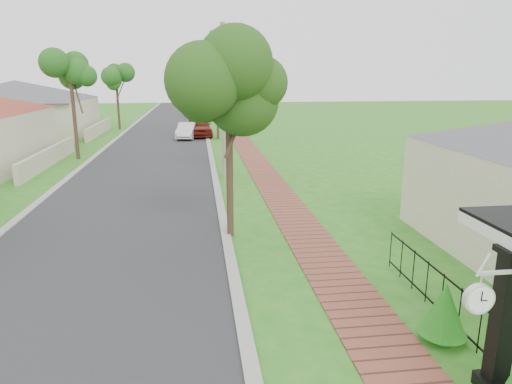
{
  "coord_description": "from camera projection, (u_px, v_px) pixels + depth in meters",
  "views": [
    {
      "loc": [
        -0.16,
        -6.92,
        5.06
      ],
      "look_at": [
        1.6,
        6.74,
        1.5
      ],
      "focal_mm": 32.0,
      "sensor_mm": 36.0,
      "label": 1
    }
  ],
  "objects": [
    {
      "name": "street_trees",
      "position": [
        157.0,
        82.0,
        32.22
      ],
      "size": [
        10.7,
        37.65,
        5.89
      ],
      "color": "#382619",
      "rests_on": "ground"
    },
    {
      "name": "sidewalk",
      "position": [
        255.0,
        161.0,
        27.54
      ],
      "size": [
        1.5,
        120.0,
        0.03
      ],
      "primitive_type": "cube",
      "color": "brown",
      "rests_on": "ground"
    },
    {
      "name": "ground",
      "position": [
        214.0,
        374.0,
        7.93
      ],
      "size": [
        160.0,
        160.0,
        0.0
      ],
      "primitive_type": "plane",
      "color": "#28751C",
      "rests_on": "ground"
    },
    {
      "name": "parked_car_red",
      "position": [
        199.0,
        127.0,
        38.25
      ],
      "size": [
        2.34,
        4.9,
        1.61
      ],
      "primitive_type": "imported",
      "rotation": [
        0.0,
        0.0,
        0.09
      ],
      "color": "maroon",
      "rests_on": "ground"
    },
    {
      "name": "utility_pole",
      "position": [
        224.0,
        103.0,
        21.8
      ],
      "size": [
        1.2,
        0.24,
        7.39
      ],
      "color": "gray",
      "rests_on": "ground"
    },
    {
      "name": "far_house_grey",
      "position": [
        18.0,
        108.0,
        38.15
      ],
      "size": [
        15.56,
        15.56,
        4.6
      ],
      "color": "beige",
      "rests_on": "ground"
    },
    {
      "name": "station_clock",
      "position": [
        480.0,
        297.0,
        6.57
      ],
      "size": [
        0.93,
        0.13,
        0.65
      ],
      "color": "silver",
      "rests_on": "ground"
    },
    {
      "name": "picket_fence",
      "position": [
        480.0,
        328.0,
        8.4
      ],
      "size": [
        0.03,
        8.02,
        1.0
      ],
      "color": "black",
      "rests_on": "ground"
    },
    {
      "name": "kerb_right",
      "position": [
        212.0,
        162.0,
        27.22
      ],
      "size": [
        0.3,
        120.0,
        0.1
      ],
      "primitive_type": "cube",
      "color": "#9E9E99",
      "rests_on": "ground"
    },
    {
      "name": "porch_post",
      "position": [
        502.0,
        330.0,
        7.25
      ],
      "size": [
        0.48,
        0.48,
        2.52
      ],
      "color": "black",
      "rests_on": "ground"
    },
    {
      "name": "near_tree",
      "position": [
        228.0,
        89.0,
        13.59
      ],
      "size": [
        2.27,
        2.27,
        5.82
      ],
      "color": "#382619",
      "rests_on": "ground"
    },
    {
      "name": "kerb_left",
      "position": [
        85.0,
        165.0,
        26.32
      ],
      "size": [
        0.3,
        120.0,
        0.1
      ],
      "primitive_type": "cube",
      "color": "#9E9E99",
      "rests_on": "ground"
    },
    {
      "name": "road",
      "position": [
        150.0,
        163.0,
        26.77
      ],
      "size": [
        7.0,
        120.0,
        0.02
      ],
      "primitive_type": "cube",
      "color": "#28282B",
      "rests_on": "ground"
    },
    {
      "name": "parked_car_white",
      "position": [
        187.0,
        131.0,
        36.93
      ],
      "size": [
        1.83,
        3.95,
        1.25
      ],
      "primitive_type": "imported",
      "rotation": [
        0.0,
        0.0,
        -0.13
      ],
      "color": "white",
      "rests_on": "ground"
    }
  ]
}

